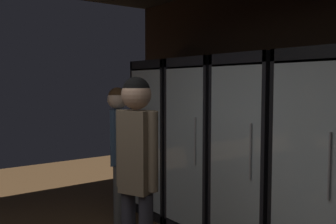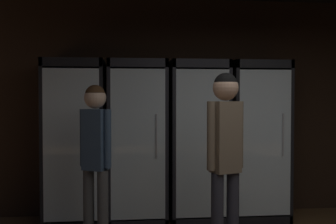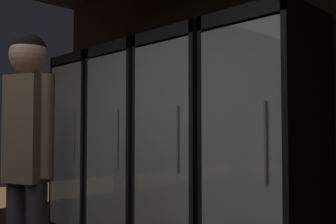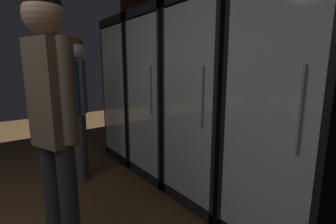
{
  "view_description": "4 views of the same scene",
  "coord_description": "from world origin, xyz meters",
  "px_view_note": "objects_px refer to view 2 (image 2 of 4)",
  "views": [
    {
      "loc": [
        1.95,
        -0.27,
        1.68
      ],
      "look_at": [
        -1.6,
        2.38,
        1.35
      ],
      "focal_mm": 41.24,
      "sensor_mm": 36.0,
      "label": 1
    },
    {
      "loc": [
        -1.37,
        -2.16,
        1.49
      ],
      "look_at": [
        -0.89,
        2.62,
        1.34
      ],
      "focal_mm": 42.34,
      "sensor_mm": 36.0,
      "label": 2
    },
    {
      "loc": [
        1.7,
        0.3,
        1.16
      ],
      "look_at": [
        -0.38,
        2.31,
        1.28
      ],
      "focal_mm": 40.93,
      "sensor_mm": 36.0,
      "label": 3
    },
    {
      "loc": [
        1.0,
        0.98,
        1.3
      ],
      "look_at": [
        -1.25,
        2.71,
        0.78
      ],
      "focal_mm": 25.12,
      "sensor_mm": 36.0,
      "label": 4
    }
  ],
  "objects_px": {
    "cooler_left": "(137,143)",
    "shopper_near": "(95,148)",
    "shopper_far": "(225,146)",
    "cooler_center": "(197,142)",
    "cooler_far_left": "(76,143)",
    "cooler_right": "(255,142)"
  },
  "relations": [
    {
      "from": "shopper_far",
      "to": "cooler_center",
      "type": "bearing_deg",
      "value": 90.04
    },
    {
      "from": "shopper_near",
      "to": "cooler_left",
      "type": "bearing_deg",
      "value": 64.97
    },
    {
      "from": "cooler_center",
      "to": "cooler_right",
      "type": "relative_size",
      "value": 1.0
    },
    {
      "from": "cooler_left",
      "to": "cooler_right",
      "type": "height_order",
      "value": "same"
    },
    {
      "from": "cooler_center",
      "to": "shopper_near",
      "type": "height_order",
      "value": "cooler_center"
    },
    {
      "from": "cooler_right",
      "to": "shopper_far",
      "type": "xyz_separation_m",
      "value": [
        -0.74,
        -1.43,
        0.12
      ]
    },
    {
      "from": "cooler_left",
      "to": "shopper_near",
      "type": "distance_m",
      "value": 1.03
    },
    {
      "from": "shopper_near",
      "to": "shopper_far",
      "type": "relative_size",
      "value": 0.95
    },
    {
      "from": "cooler_far_left",
      "to": "shopper_near",
      "type": "bearing_deg",
      "value": -71.37
    },
    {
      "from": "cooler_left",
      "to": "shopper_far",
      "type": "height_order",
      "value": "cooler_left"
    },
    {
      "from": "cooler_left",
      "to": "cooler_right",
      "type": "bearing_deg",
      "value": -0.04
    },
    {
      "from": "cooler_far_left",
      "to": "shopper_far",
      "type": "xyz_separation_m",
      "value": [
        1.49,
        -1.43,
        0.12
      ]
    },
    {
      "from": "cooler_far_left",
      "to": "cooler_center",
      "type": "relative_size",
      "value": 1.0
    },
    {
      "from": "cooler_right",
      "to": "cooler_left",
      "type": "bearing_deg",
      "value": 179.96
    },
    {
      "from": "cooler_left",
      "to": "shopper_far",
      "type": "xyz_separation_m",
      "value": [
        0.75,
        -1.43,
        0.12
      ]
    },
    {
      "from": "cooler_right",
      "to": "cooler_center",
      "type": "bearing_deg",
      "value": -179.97
    },
    {
      "from": "cooler_left",
      "to": "shopper_far",
      "type": "bearing_deg",
      "value": -62.44
    },
    {
      "from": "shopper_near",
      "to": "cooler_center",
      "type": "bearing_deg",
      "value": 38.2
    },
    {
      "from": "cooler_left",
      "to": "cooler_center",
      "type": "xyz_separation_m",
      "value": [
        0.75,
        -0.0,
        -0.01
      ]
    },
    {
      "from": "cooler_left",
      "to": "shopper_far",
      "type": "distance_m",
      "value": 1.62
    },
    {
      "from": "cooler_far_left",
      "to": "cooler_left",
      "type": "xyz_separation_m",
      "value": [
        0.75,
        0.0,
        0.0
      ]
    },
    {
      "from": "cooler_right",
      "to": "shopper_near",
      "type": "distance_m",
      "value": 2.14
    }
  ]
}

